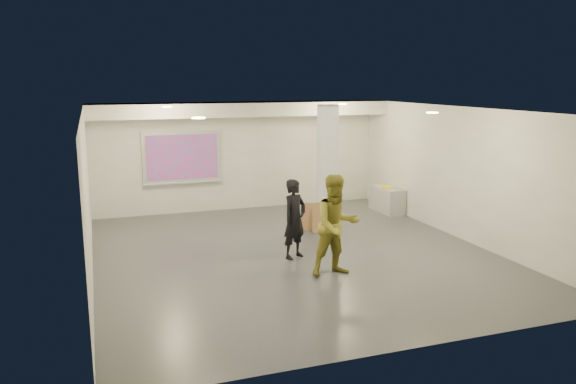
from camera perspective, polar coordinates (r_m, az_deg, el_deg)
name	(u,v)px	position (r m, az deg, el deg)	size (l,w,h in m)	color
floor	(294,254)	(11.83, 0.64, -6.31)	(8.00, 9.00, 0.01)	#3B3D43
ceiling	(295,110)	(11.29, 0.68, 8.36)	(8.00, 9.00, 0.01)	silver
wall_back	(240,156)	(15.72, -4.95, 3.67)	(8.00, 0.01, 3.00)	silver
wall_front	(412,243)	(7.50, 12.49, -5.09)	(8.00, 0.01, 3.00)	silver
wall_left	(87,197)	(10.80, -19.72, -0.47)	(0.01, 9.00, 3.00)	silver
wall_right	(460,173)	(13.35, 17.04, 1.85)	(0.01, 9.00, 3.00)	silver
soffit_band	(244,109)	(15.06, -4.51, 8.39)	(8.00, 1.10, 0.36)	silver
downlight_nw	(167,107)	(13.21, -12.24, 8.46)	(0.22, 0.22, 0.02)	#FFD483
downlight_ne	(343,104)	(14.44, 5.57, 8.88)	(0.22, 0.22, 0.02)	#FFD483
downlight_sw	(198,118)	(9.26, -9.08, 7.44)	(0.22, 0.22, 0.02)	#FFD483
downlight_se	(432,113)	(10.94, 14.45, 7.81)	(0.22, 0.22, 0.02)	#FFD483
column	(327,167)	(13.66, 4.01, 2.53)	(0.52, 0.52, 3.00)	white
projection_screen	(182,158)	(15.35, -10.71, 3.44)	(2.10, 0.13, 1.42)	silver
credenza	(387,199)	(15.70, 10.01, -0.75)	(0.49, 1.18, 0.69)	#A2A4A7
papers_stack	(386,187)	(15.62, 9.96, 0.52)	(0.24, 0.30, 0.02)	white
postit_pad	(386,187)	(15.58, 9.91, 0.52)	(0.24, 0.32, 0.03)	#FFD501
cardboard_back	(314,217)	(13.58, 2.69, -2.52)	(0.62, 0.06, 0.67)	#956B43
cardboard_front	(324,220)	(13.43, 3.64, -2.88)	(0.53, 0.05, 0.58)	#956B43
woman	(295,219)	(11.38, 0.68, -2.76)	(0.59, 0.39, 1.63)	black
man	(337,225)	(10.41, 4.95, -3.40)	(0.92, 0.72, 1.89)	olive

